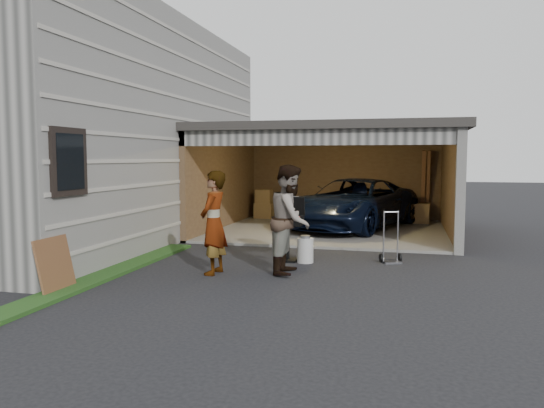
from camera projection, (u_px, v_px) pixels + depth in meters
The scene contains 11 objects.
ground at pixel (232, 282), 8.84m from camera, with size 80.00×80.00×0.00m, color black.
house at pixel (63, 132), 13.94m from camera, with size 7.00×11.00×5.50m, color #474744.
groundcover_strip at pixel (77, 286), 8.42m from camera, with size 0.50×8.00×0.06m, color #193814.
garage at pixel (333, 165), 15.04m from camera, with size 6.80×6.30×2.90m.
minivan at pixel (354, 206), 15.11m from camera, with size 2.34×5.07×1.41m, color black.
woman at pixel (214, 223), 9.36m from camera, with size 0.67×0.44×1.84m, color silver.
man at pixel (290, 219), 9.44m from camera, with size 0.94×0.74×1.94m, color #47281B.
bbq_grill at pixel (288, 223), 10.58m from camera, with size 0.58×0.51×1.28m.
propane_tank at pixel (305, 250), 10.45m from camera, with size 0.32×0.32×0.49m, color silver.
plywood_panel at pixel (55, 265), 8.11m from camera, with size 0.04×0.77×0.86m, color #56361D.
hand_truck at pixel (391, 253), 10.44m from camera, with size 0.46×0.42×1.02m.
Camera 1 is at (2.80, -8.25, 2.06)m, focal length 35.00 mm.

